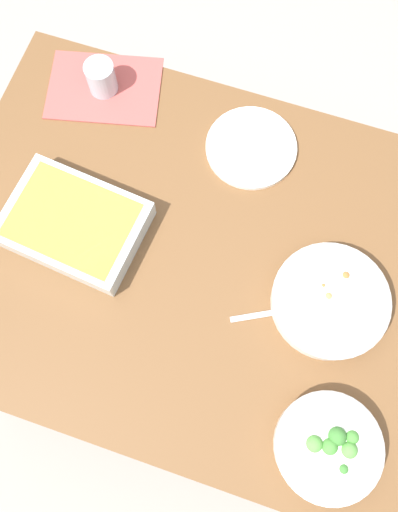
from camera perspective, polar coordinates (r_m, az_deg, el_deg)
ground_plane at (r=1.89m, az=0.00°, el=-6.54°), size 6.00×6.00×0.00m
dining_table at (r=1.25m, az=0.00°, el=-1.19°), size 1.20×0.90×0.74m
placemat at (r=1.38m, az=-10.44°, el=17.82°), size 0.32×0.26×0.00m
stew_bowl at (r=1.14m, az=14.25°, el=-4.86°), size 0.25×0.25×0.06m
broccoli_bowl at (r=1.12m, az=14.09°, el=-19.78°), size 0.22×0.22×0.07m
baking_dish at (r=1.19m, az=-13.67°, el=3.52°), size 0.32×0.25×0.06m
drink_cup at (r=1.35m, az=-10.72°, el=18.69°), size 0.07×0.07×0.08m
side_plate at (r=1.27m, az=5.79°, el=11.87°), size 0.22×0.22×0.01m
spoon_by_stew at (r=1.15m, az=9.08°, el=-6.06°), size 0.16×0.10×0.01m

